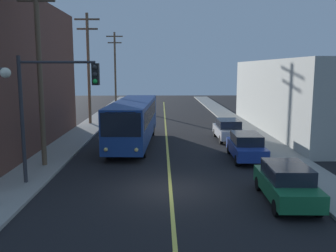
{
  "coord_description": "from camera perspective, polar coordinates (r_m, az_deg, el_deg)",
  "views": [
    {
      "loc": [
        -0.42,
        -16.4,
        5.56
      ],
      "look_at": [
        0.0,
        6.29,
        2.0
      ],
      "focal_mm": 39.27,
      "sensor_mm": 36.0,
      "label": 1
    }
  ],
  "objects": [
    {
      "name": "traffic_signal_left_corner",
      "position": [
        17.91,
        -17.3,
        4.49
      ],
      "size": [
        3.75,
        0.48,
        6.0
      ],
      "color": "#2D2D33",
      "rests_on": "sidewalk_left"
    },
    {
      "name": "utility_pole_mid",
      "position": [
        37.15,
        -12.25,
        9.4
      ],
      "size": [
        2.4,
        0.28,
        10.67
      ],
      "color": "brown",
      "rests_on": "sidewalk_left"
    },
    {
      "name": "parked_car_green",
      "position": [
        16.3,
        17.91,
        -8.37
      ],
      "size": [
        1.96,
        4.46,
        1.62
      ],
      "color": "#196038",
      "rests_on": "ground"
    },
    {
      "name": "ground_plane",
      "position": [
        17.32,
        0.39,
        -9.81
      ],
      "size": [
        120.0,
        120.0,
        0.0
      ],
      "primitive_type": "plane",
      "color": "black"
    },
    {
      "name": "sidewalk_right",
      "position": [
        28.04,
        14.85,
        -2.67
      ],
      "size": [
        2.5,
        90.0,
        0.15
      ],
      "primitive_type": "cube",
      "color": "gray",
      "rests_on": "ground"
    },
    {
      "name": "city_bus",
      "position": [
        27.21,
        -5.36,
        0.97
      ],
      "size": [
        3.14,
        12.25,
        3.2
      ],
      "color": "navy",
      "rests_on": "ground"
    },
    {
      "name": "parked_car_silver",
      "position": [
        29.13,
        9.32,
        -0.52
      ],
      "size": [
        1.84,
        4.41,
        1.62
      ],
      "color": "#B7B7BC",
      "rests_on": "ground"
    },
    {
      "name": "sidewalk_left",
      "position": [
        27.82,
        -15.27,
        -2.78
      ],
      "size": [
        2.5,
        90.0,
        0.15
      ],
      "primitive_type": "cube",
      "color": "gray",
      "rests_on": "ground"
    },
    {
      "name": "utility_pole_far",
      "position": [
        54.86,
        -8.21,
        9.25
      ],
      "size": [
        2.4,
        0.28,
        10.59
      ],
      "color": "brown",
      "rests_on": "sidewalk_left"
    },
    {
      "name": "lane_stripe_center",
      "position": [
        31.89,
        -0.29,
        -1.11
      ],
      "size": [
        0.16,
        60.0,
        0.01
      ],
      "primitive_type": "cube",
      "color": "#D8CC4C",
      "rests_on": "ground"
    },
    {
      "name": "utility_pole_near",
      "position": [
        21.46,
        -19.35,
        9.35
      ],
      "size": [
        2.4,
        0.28,
        10.5
      ],
      "color": "brown",
      "rests_on": "sidewalk_left"
    },
    {
      "name": "parked_car_blue",
      "position": [
        23.08,
        12.04,
        -3.08
      ],
      "size": [
        1.93,
        4.45,
        1.62
      ],
      "color": "navy",
      "rests_on": "ground"
    },
    {
      "name": "building_right_warehouse",
      "position": [
        35.68,
        23.72,
        4.28
      ],
      "size": [
        12.0,
        21.81,
        6.28
      ],
      "color": "#B2B2A8",
      "rests_on": "ground"
    }
  ]
}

